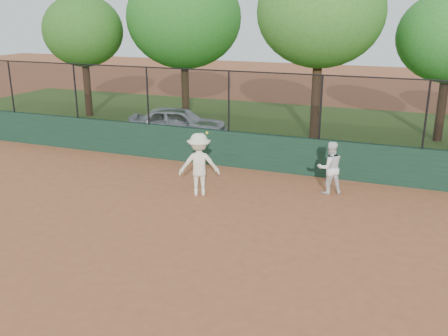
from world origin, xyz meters
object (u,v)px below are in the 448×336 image
(parked_car, at_px, (178,123))
(tree_2, at_px, (321,12))
(player_main, at_px, (199,164))
(tree_0, at_px, (83,31))
(player_second, at_px, (330,168))
(tree_1, at_px, (184,18))

(parked_car, relative_size, tree_2, 0.56)
(player_main, xyz_separation_m, tree_0, (-9.60, 8.21, 3.17))
(player_main, relative_size, tree_0, 0.34)
(parked_car, relative_size, player_main, 2.04)
(player_second, relative_size, tree_1, 0.22)
(player_main, relative_size, tree_1, 0.28)
(parked_car, relative_size, tree_1, 0.56)
(tree_1, relative_size, tree_2, 0.99)
(tree_2, bearing_deg, player_second, -74.70)
(parked_car, xyz_separation_m, tree_0, (-6.26, 2.74, 3.39))
(tree_1, height_order, tree_2, tree_2)
(player_main, bearing_deg, tree_2, 76.26)
(tree_2, bearing_deg, tree_1, 162.18)
(tree_0, height_order, tree_2, tree_2)
(tree_1, bearing_deg, tree_0, -164.29)
(parked_car, height_order, tree_2, tree_2)
(parked_car, distance_m, tree_0, 7.63)
(player_second, xyz_separation_m, tree_1, (-8.34, 8.09, 3.91))
(tree_0, xyz_separation_m, tree_1, (4.68, 1.32, 0.61))
(tree_0, bearing_deg, player_main, -40.55)
(tree_1, bearing_deg, tree_2, -17.82)
(parked_car, bearing_deg, player_main, -162.80)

